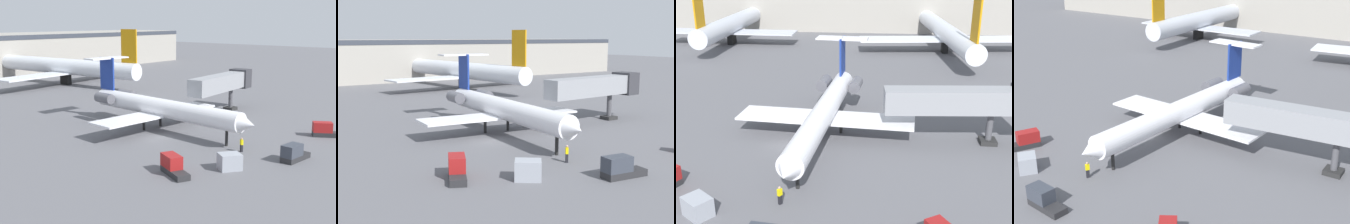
{
  "view_description": "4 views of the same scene",
  "coord_description": "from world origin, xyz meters",
  "views": [
    {
      "loc": [
        -41.51,
        -37.03,
        14.99
      ],
      "look_at": [
        2.96,
        0.64,
        2.84
      ],
      "focal_mm": 47.47,
      "sensor_mm": 36.0,
      "label": 1
    },
    {
      "loc": [
        -25.87,
        -43.5,
        11.75
      ],
      "look_at": [
        1.89,
        -0.66,
        3.3
      ],
      "focal_mm": 48.71,
      "sensor_mm": 36.0,
      "label": 2
    },
    {
      "loc": [
        10.08,
        -41.92,
        20.0
      ],
      "look_at": [
        5.64,
        2.52,
        3.16
      ],
      "focal_mm": 45.62,
      "sensor_mm": 36.0,
      "label": 3
    },
    {
      "loc": [
        31.84,
        -40.12,
        22.07
      ],
      "look_at": [
        4.9,
        0.32,
        3.9
      ],
      "focal_mm": 49.19,
      "sensor_mm": 36.0,
      "label": 4
    }
  ],
  "objects": [
    {
      "name": "ground_plane",
      "position": [
        0.0,
        0.0,
        -0.05
      ],
      "size": [
        400.0,
        400.0,
        0.1
      ],
      "primitive_type": "cube",
      "color": "#5B5B60"
    },
    {
      "name": "regional_jet",
      "position": [
        3.47,
        3.08,
        3.24
      ],
      "size": [
        20.43,
        30.25,
        9.34
      ],
      "color": "white",
      "rests_on": "ground_plane"
    },
    {
      "name": "jet_bridge",
      "position": [
        19.27,
        2.42,
        4.91
      ],
      "size": [
        16.51,
        4.32,
        6.61
      ],
      "color": "gray",
      "rests_on": "ground_plane"
    },
    {
      "name": "ground_crew_marshaller",
      "position": [
        1.64,
        -11.61,
        0.86
      ],
      "size": [
        0.44,
        0.48,
        1.69
      ],
      "color": "black",
      "rests_on": "ground_plane"
    },
    {
      "name": "baggage_tug_lead",
      "position": [
        -9.3,
        -10.4,
        0.84
      ],
      "size": [
        2.94,
        4.22,
        1.9
      ],
      "color": "#262628",
      "rests_on": "ground_plane"
    },
    {
      "name": "baggage_tug_trailing",
      "position": [
        2.31,
        -17.68,
        0.84
      ],
      "size": [
        4.12,
        1.81,
        1.9
      ],
      "color": "#262628",
      "rests_on": "ground_plane"
    },
    {
      "name": "cargo_container_uld",
      "position": [
        -4.52,
        -13.92,
        0.84
      ],
      "size": [
        2.81,
        2.71,
        1.68
      ],
      "color": "#999EA8",
      "rests_on": "ground_plane"
    },
    {
      "name": "parked_airliner_west_mid",
      "position": [
        22.39,
        48.51,
        4.12
      ],
      "size": [
        36.21,
        42.73,
        13.07
      ],
      "color": "silver",
      "rests_on": "ground_plane"
    }
  ]
}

